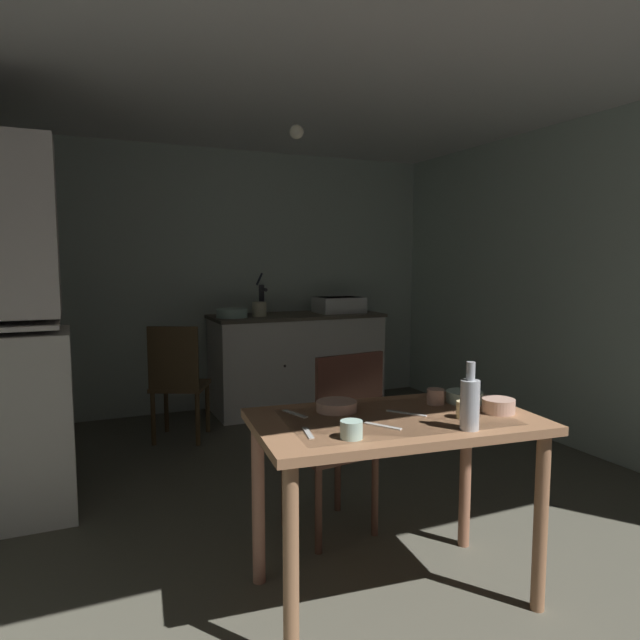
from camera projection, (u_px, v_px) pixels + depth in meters
ground_plane at (298, 490)px, 3.45m from camera, size 5.36×5.36×0.00m
wall_back at (213, 281)px, 5.29m from camera, size 4.46×0.10×2.43m
wall_right at (573, 286)px, 4.22m from camera, size 0.10×4.33×2.43m
ceiling_slab at (296, 70)px, 3.19m from camera, size 4.46×4.33×0.10m
counter_cabinet at (297, 361)px, 5.32m from camera, size 1.60×0.64×0.90m
sink_basin at (339, 305)px, 5.44m from camera, size 0.44×0.34×0.15m
hand_pump at (262, 297)px, 5.16m from camera, size 0.05×0.27×0.39m
mixing_bowl_counter at (232, 313)px, 4.97m from camera, size 0.28×0.28×0.08m
stoneware_crock at (259, 309)px, 5.08m from camera, size 0.13×0.13×0.13m
dining_table at (395, 444)px, 2.30m from camera, size 1.21×0.77×0.77m
chair_far_side at (337, 441)px, 2.83m from camera, size 0.45×0.45×0.96m
chair_by_counter at (178, 381)px, 4.34m from camera, size 0.53×0.53×0.91m
serving_bowl_wide at (465, 397)px, 2.53m from camera, size 0.16×0.16×0.05m
soup_bowl_small at (337, 406)px, 2.38m from camera, size 0.17×0.17×0.04m
sauce_dish at (498, 406)px, 2.35m from camera, size 0.14×0.14×0.06m
teacup_mint at (435, 397)px, 2.49m from camera, size 0.08×0.08×0.07m
mug_dark at (351, 430)px, 2.01m from camera, size 0.08×0.08×0.06m
teacup_cream at (465, 410)px, 2.27m from camera, size 0.07×0.07×0.07m
glass_bottle at (470, 403)px, 2.11m from camera, size 0.07×0.07×0.26m
table_knife at (406, 413)px, 2.34m from camera, size 0.11×0.15×0.00m
teaspoon_near_bowl at (383, 426)px, 2.16m from camera, size 0.10×0.14×0.00m
teaspoon_by_cup at (308, 433)px, 2.07m from camera, size 0.05×0.14×0.00m
serving_spoon at (295, 414)px, 2.33m from camera, size 0.06×0.15×0.00m
pendant_bulb at (297, 132)px, 3.16m from camera, size 0.08×0.08×0.08m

